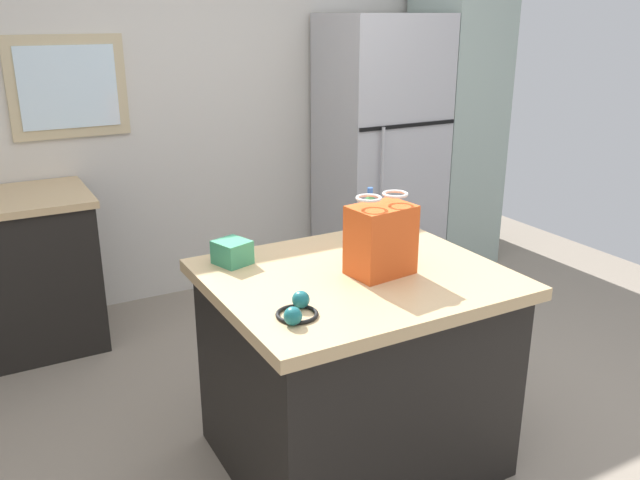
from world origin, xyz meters
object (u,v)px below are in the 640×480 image
object	(u,v)px
refrigerator	(380,150)
shopping_bag	(381,239)
ear_defenders	(297,310)
kitchen_island	(354,367)
small_box	(232,252)
tall_cabinet	(455,118)
bottle	(369,220)

from	to	relation	value
refrigerator	shopping_bag	size ratio (longest dim) A/B	5.68
shopping_bag	ear_defenders	distance (m)	0.53
kitchen_island	small_box	bearing A→B (deg)	139.24
small_box	ear_defenders	world-z (taller)	small_box
kitchen_island	tall_cabinet	world-z (taller)	tall_cabinet
shopping_bag	refrigerator	bearing A→B (deg)	56.20
kitchen_island	small_box	xyz separation A→B (m)	(-0.40, 0.34, 0.48)
tall_cabinet	small_box	world-z (taller)	tall_cabinet
kitchen_island	refrigerator	size ratio (longest dim) A/B	0.62
tall_cabinet	small_box	size ratio (longest dim) A/B	16.43
refrigerator	bottle	xyz separation A→B (m)	(-1.09, -1.54, 0.06)
bottle	small_box	bearing A→B (deg)	172.28
kitchen_island	tall_cabinet	bearing A→B (deg)	42.02
small_box	ear_defenders	bearing A→B (deg)	-89.46
refrigerator	shopping_bag	xyz separation A→B (m)	(-1.23, -1.84, 0.09)
refrigerator	small_box	world-z (taller)	refrigerator
kitchen_island	shopping_bag	size ratio (longest dim) A/B	3.52
ear_defenders	tall_cabinet	bearing A→B (deg)	40.52
shopping_bag	ear_defenders	size ratio (longest dim) A/B	1.56
kitchen_island	ear_defenders	distance (m)	0.65
shopping_bag	bottle	size ratio (longest dim) A/B	1.22
refrigerator	shopping_bag	distance (m)	2.22
kitchen_island	ear_defenders	bearing A→B (deg)	-148.30
tall_cabinet	bottle	size ratio (longest dim) A/B	8.30
shopping_bag	small_box	distance (m)	0.62
refrigerator	small_box	distance (m)	2.25
kitchen_island	refrigerator	xyz separation A→B (m)	(1.32, 1.80, 0.49)
ear_defenders	small_box	bearing A→B (deg)	90.54
kitchen_island	bottle	world-z (taller)	bottle
shopping_bag	small_box	bearing A→B (deg)	140.89
shopping_bag	bottle	bearing A→B (deg)	64.63
refrigerator	small_box	bearing A→B (deg)	-139.66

